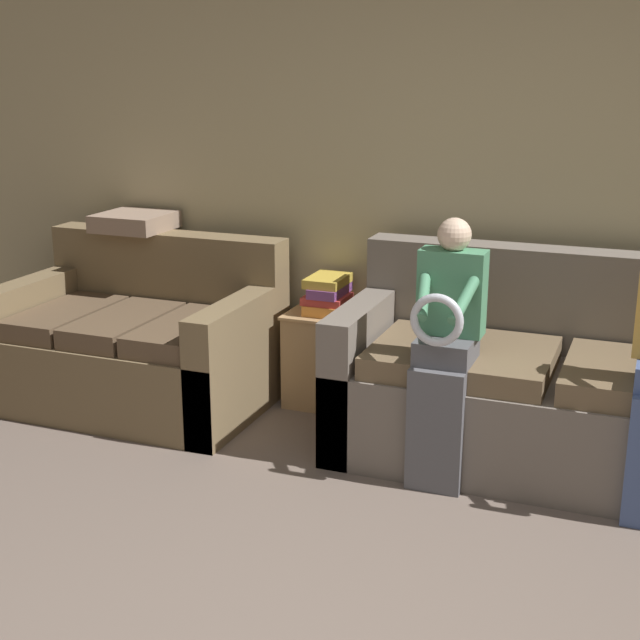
{
  "coord_description": "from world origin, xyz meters",
  "views": [
    {
      "loc": [
        0.79,
        -1.91,
        1.88
      ],
      "look_at": [
        -0.62,
        1.67,
        0.76
      ],
      "focal_mm": 50.0,
      "sensor_mm": 36.0,
      "label": 1
    }
  ],
  "objects_px": {
    "book_stack": "(328,295)",
    "throw_pillow": "(135,221)",
    "couch_side": "(140,346)",
    "child_left_seated": "(445,343)",
    "couch_main": "(560,393)",
    "side_shelf": "(327,356)"
  },
  "relations": [
    {
      "from": "couch_main",
      "to": "side_shelf",
      "type": "xyz_separation_m",
      "value": [
        -1.32,
        0.32,
        -0.07
      ]
    },
    {
      "from": "couch_main",
      "to": "throw_pillow",
      "type": "xyz_separation_m",
      "value": [
        -2.54,
        0.31,
        0.62
      ]
    },
    {
      "from": "couch_side",
      "to": "book_stack",
      "type": "height_order",
      "value": "couch_side"
    },
    {
      "from": "couch_main",
      "to": "throw_pillow",
      "type": "bearing_deg",
      "value": 173.12
    },
    {
      "from": "child_left_seated",
      "to": "side_shelf",
      "type": "bearing_deg",
      "value": 139.57
    },
    {
      "from": "couch_side",
      "to": "child_left_seated",
      "type": "bearing_deg",
      "value": -11.0
    },
    {
      "from": "child_left_seated",
      "to": "throw_pillow",
      "type": "distance_m",
      "value": 2.2
    },
    {
      "from": "side_shelf",
      "to": "book_stack",
      "type": "distance_m",
      "value": 0.36
    },
    {
      "from": "throw_pillow",
      "to": "child_left_seated",
      "type": "bearing_deg",
      "value": -18.9
    },
    {
      "from": "couch_side",
      "to": "throw_pillow",
      "type": "distance_m",
      "value": 0.76
    },
    {
      "from": "couch_side",
      "to": "throw_pillow",
      "type": "xyz_separation_m",
      "value": [
        -0.21,
        0.35,
        0.65
      ]
    },
    {
      "from": "couch_main",
      "to": "side_shelf",
      "type": "relative_size",
      "value": 3.95
    },
    {
      "from": "couch_main",
      "to": "side_shelf",
      "type": "height_order",
      "value": "couch_main"
    },
    {
      "from": "couch_main",
      "to": "book_stack",
      "type": "bearing_deg",
      "value": 166.5
    },
    {
      "from": "couch_side",
      "to": "book_stack",
      "type": "relative_size",
      "value": 4.95
    },
    {
      "from": "couch_main",
      "to": "throw_pillow",
      "type": "height_order",
      "value": "throw_pillow"
    },
    {
      "from": "child_left_seated",
      "to": "book_stack",
      "type": "distance_m",
      "value": 1.1
    },
    {
      "from": "book_stack",
      "to": "throw_pillow",
      "type": "relative_size",
      "value": 0.74
    },
    {
      "from": "child_left_seated",
      "to": "side_shelf",
      "type": "relative_size",
      "value": 2.27
    },
    {
      "from": "couch_main",
      "to": "couch_side",
      "type": "distance_m",
      "value": 2.33
    },
    {
      "from": "child_left_seated",
      "to": "book_stack",
      "type": "xyz_separation_m",
      "value": [
        -0.84,
        0.71,
        -0.03
      ]
    },
    {
      "from": "child_left_seated",
      "to": "throw_pillow",
      "type": "xyz_separation_m",
      "value": [
        -2.06,
        0.71,
        0.3
      ]
    }
  ]
}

